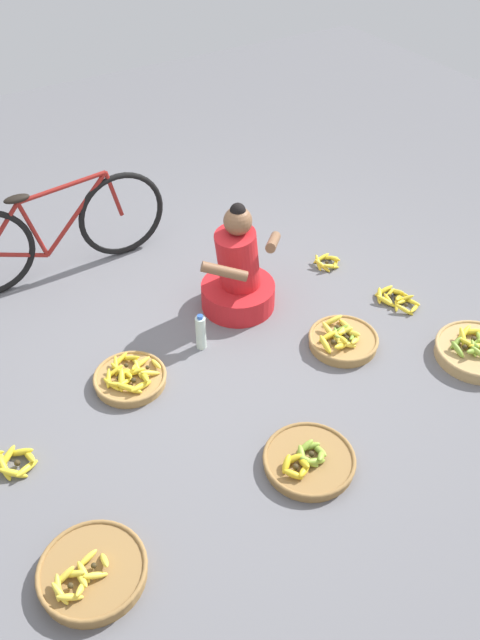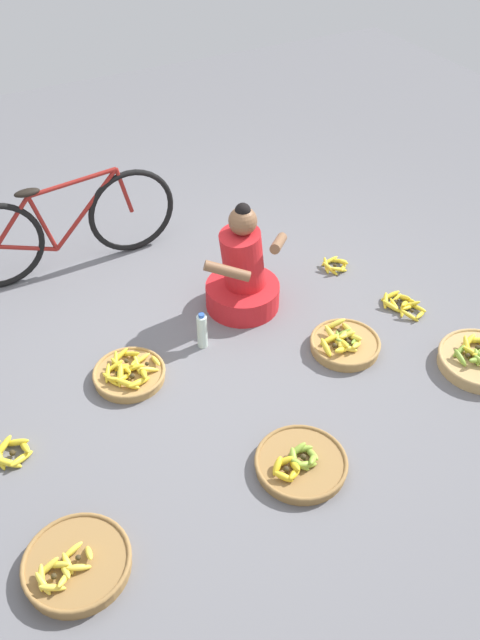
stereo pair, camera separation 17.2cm
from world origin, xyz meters
name	(u,v)px [view 2 (the right image)]	position (x,y,z in m)	size (l,w,h in m)	color
ground_plane	(226,343)	(0.00, 0.00, 0.00)	(10.00, 10.00, 0.00)	slate
vendor_woman_front	(243,275)	(0.29, 0.30, 0.27)	(0.73, 0.54, 0.83)	red
bicycle_leaning	(66,227)	(-0.64, 1.33, 0.36)	(1.70, 0.08, 0.73)	black
banana_basket_back_left	(301,463)	(-0.11, -1.10, 0.04)	(0.52, 0.52, 0.13)	olive
banana_basket_back_center	(345,344)	(0.66, -0.42, 0.05)	(0.46, 0.46, 0.15)	#A87F47
banana_basket_mid_left	(129,373)	(-0.69, -0.01, 0.05)	(0.46, 0.46, 0.14)	#A87F47
banana_basket_near_vendor	(76,564)	(-1.37, -1.10, 0.05)	(0.53, 0.53, 0.14)	olive
loose_bananas_mid_right	(402,304)	(1.27, -0.26, 0.03)	(0.26, 0.36, 0.09)	yellow
loose_bananas_front_right	(5,452)	(-1.52, -0.25, 0.03)	(0.34, 0.30, 0.10)	yellow
loose_bananas_back_right	(335,265)	(1.13, 0.36, 0.03)	(0.22, 0.23, 0.09)	yellow
water_bottle	(202,331)	(-0.15, 0.05, 0.13)	(0.07, 0.07, 0.27)	silver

